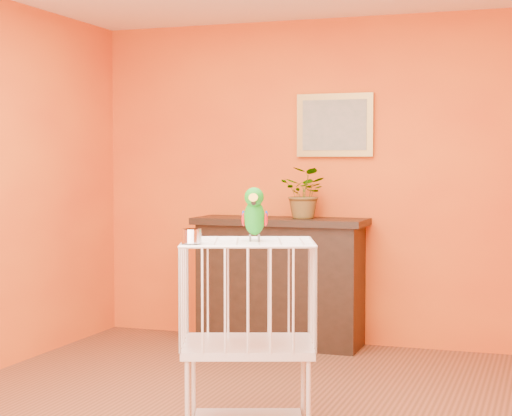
% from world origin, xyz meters
% --- Properties ---
extents(room_shell, '(4.50, 4.50, 4.50)m').
position_xyz_m(room_shell, '(0.00, 0.00, 1.58)').
color(room_shell, orange).
rests_on(room_shell, ground).
extents(console_cabinet, '(1.37, 0.49, 1.01)m').
position_xyz_m(console_cabinet, '(-0.39, 2.01, 0.51)').
color(console_cabinet, black).
rests_on(console_cabinet, ground).
extents(potted_plant, '(0.42, 0.46, 0.31)m').
position_xyz_m(potted_plant, '(-0.18, 2.06, 1.17)').
color(potted_plant, '#26722D').
rests_on(potted_plant, console_cabinet).
extents(framed_picture, '(0.62, 0.04, 0.50)m').
position_xyz_m(framed_picture, '(0.00, 2.22, 1.75)').
color(framed_picture, '#A8873C').
rests_on(framed_picture, room_shell).
extents(birdcage, '(0.81, 0.71, 1.04)m').
position_xyz_m(birdcage, '(0.15, -0.24, 0.54)').
color(birdcage, silver).
rests_on(birdcage, ground).
extents(feed_cup, '(0.10, 0.10, 0.07)m').
position_xyz_m(feed_cup, '(-0.07, -0.49, 1.08)').
color(feed_cup, silver).
rests_on(feed_cup, birdcage).
extents(parrot, '(0.15, 0.26, 0.29)m').
position_xyz_m(parrot, '(0.19, -0.26, 1.19)').
color(parrot, '#59544C').
rests_on(parrot, birdcage).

